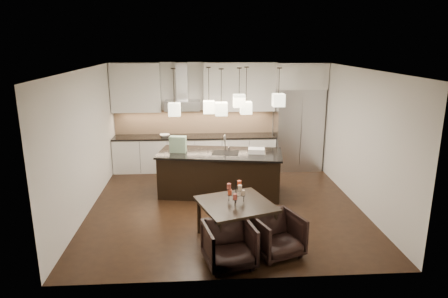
{
  "coord_description": "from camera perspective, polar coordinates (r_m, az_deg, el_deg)",
  "views": [
    {
      "loc": [
        -0.52,
        -7.79,
        3.31
      ],
      "look_at": [
        0.0,
        0.2,
        1.15
      ],
      "focal_mm": 32.0,
      "sensor_mm": 36.0,
      "label": 1
    }
  ],
  "objects": [
    {
      "name": "island_body",
      "position": [
        8.89,
        -0.57,
        -3.6
      ],
      "size": [
        2.74,
        1.45,
        0.92
      ],
      "primitive_type": "cube",
      "rotation": [
        0.0,
        0.0,
        -0.16
      ],
      "color": "black",
      "rests_on": "floor"
    },
    {
      "name": "hood_chimney",
      "position": [
        10.43,
        -6.02,
        9.57
      ],
      "size": [
        0.3,
        0.28,
        0.96
      ],
      "primitive_type": "cube",
      "color": "#B7B7BA",
      "rests_on": "hood_canopy"
    },
    {
      "name": "wall_back",
      "position": [
        10.73,
        -0.9,
        4.84
      ],
      "size": [
        5.5,
        0.02,
        2.8
      ],
      "primitive_type": "cube",
      "color": "silver",
      "rests_on": "ground"
    },
    {
      "name": "candelabra",
      "position": [
        6.7,
        1.71,
        -6.11
      ],
      "size": [
        0.42,
        0.42,
        0.4
      ],
      "primitive_type": null,
      "rotation": [
        0.0,
        0.0,
        0.33
      ],
      "color": "black",
      "rests_on": "dining_table"
    },
    {
      "name": "food_container",
      "position": [
        8.71,
        4.65,
        -0.25
      ],
      "size": [
        0.39,
        0.3,
        0.1
      ],
      "primitive_type": "cube",
      "rotation": [
        0.0,
        0.0,
        -0.16
      ],
      "color": "silver",
      "rests_on": "island_top"
    },
    {
      "name": "pendant_d",
      "position": [
        8.66,
        3.16,
        5.9
      ],
      "size": [
        0.24,
        0.24,
        0.26
      ],
      "primitive_type": "cube",
      "color": "beige",
      "rests_on": "ceiling"
    },
    {
      "name": "wall_right",
      "position": [
        8.66,
        18.64,
        1.56
      ],
      "size": [
        0.02,
        5.5,
        2.8
      ],
      "primitive_type": "cube",
      "color": "silver",
      "rests_on": "ground"
    },
    {
      "name": "armchair_right",
      "position": [
        6.54,
        7.57,
        -12.07
      ],
      "size": [
        0.93,
        0.94,
        0.67
      ],
      "primitive_type": "imported",
      "rotation": [
        0.0,
        0.0,
        0.36
      ],
      "color": "black",
      "rests_on": "floor"
    },
    {
      "name": "fridge_panel",
      "position": [
        10.53,
        10.86,
        10.29
      ],
      "size": [
        1.26,
        0.72,
        0.65
      ],
      "primitive_type": "cube",
      "color": "silver",
      "rests_on": "refrigerator"
    },
    {
      "name": "wall_front",
      "position": [
        5.4,
        2.06,
        -5.6
      ],
      "size": [
        5.5,
        0.02,
        2.8
      ],
      "primitive_type": "cube",
      "color": "silver",
      "rests_on": "ground"
    },
    {
      "name": "faucet",
      "position": [
        8.78,
        0.17,
        0.92
      ],
      "size": [
        0.14,
        0.26,
        0.4
      ],
      "primitive_type": null,
      "rotation": [
        0.0,
        0.0,
        -0.16
      ],
      "color": "silver",
      "rests_on": "island_top"
    },
    {
      "name": "backsplash",
      "position": [
        10.72,
        -4.23,
        3.9
      ],
      "size": [
        4.21,
        0.02,
        0.63
      ],
      "primitive_type": "cube",
      "color": "#D6AB82",
      "rests_on": "countertop"
    },
    {
      "name": "pendant_b",
      "position": [
        8.56,
        -2.17,
        6.0
      ],
      "size": [
        0.24,
        0.24,
        0.26
      ],
      "primitive_type": "cube",
      "color": "beige",
      "rests_on": "ceiling"
    },
    {
      "name": "candle_f",
      "position": [
        6.57,
        2.29,
        -5.56
      ],
      "size": [
        0.09,
        0.09,
        0.09
      ],
      "primitive_type": "cylinder",
      "rotation": [
        0.0,
        0.0,
        0.33
      ],
      "color": "beige",
      "rests_on": "candelabra"
    },
    {
      "name": "pendant_f",
      "position": [
        8.09,
        -0.39,
        5.75
      ],
      "size": [
        0.24,
        0.24,
        0.26
      ],
      "primitive_type": "cube",
      "color": "beige",
      "rests_on": "ceiling"
    },
    {
      "name": "countertop",
      "position": [
        10.5,
        -4.21,
        1.78
      ],
      "size": [
        4.21,
        0.66,
        0.04
      ],
      "primitive_type": "cube",
      "color": "black",
      "rests_on": "lower_cabinets"
    },
    {
      "name": "candle_a",
      "position": [
        6.76,
        2.7,
        -6.26
      ],
      "size": [
        0.09,
        0.09,
        0.09
      ],
      "primitive_type": "cylinder",
      "rotation": [
        0.0,
        0.0,
        0.33
      ],
      "color": "beige",
      "rests_on": "candelabra"
    },
    {
      "name": "refrigerator",
      "position": [
        10.73,
        10.5,
        2.83
      ],
      "size": [
        1.2,
        0.72,
        2.15
      ],
      "primitive_type": "cube",
      "color": "#B7B7BA",
      "rests_on": "floor"
    },
    {
      "name": "wall_left",
      "position": [
        8.32,
        -19.23,
        0.98
      ],
      "size": [
        0.02,
        5.5,
        2.8
      ],
      "primitive_type": "cube",
      "color": "silver",
      "rests_on": "ground"
    },
    {
      "name": "armchair_left",
      "position": [
        6.21,
        0.75,
        -13.49
      ],
      "size": [
        0.87,
        0.88,
        0.67
      ],
      "primitive_type": "imported",
      "rotation": [
        0.0,
        0.0,
        0.22
      ],
      "color": "black",
      "rests_on": "floor"
    },
    {
      "name": "floor",
      "position": [
        8.48,
        0.09,
        -7.95
      ],
      "size": [
        5.5,
        5.5,
        0.02
      ],
      "primitive_type": "cube",
      "color": "black",
      "rests_on": "ground"
    },
    {
      "name": "dining_table",
      "position": [
        6.91,
        1.68,
        -10.31
      ],
      "size": [
        1.45,
        1.45,
        0.68
      ],
      "primitive_type": null,
      "rotation": [
        0.0,
        0.0,
        0.33
      ],
      "color": "black",
      "rests_on": "floor"
    },
    {
      "name": "lower_cabinets",
      "position": [
        10.61,
        -4.16,
        -0.63
      ],
      "size": [
        4.21,
        0.62,
        0.88
      ],
      "primitive_type": "cube",
      "color": "silver",
      "rests_on": "floor"
    },
    {
      "name": "island_top",
      "position": [
        8.75,
        -0.58,
        -0.62
      ],
      "size": [
        2.84,
        1.55,
        0.04
      ],
      "primitive_type": "cube",
      "rotation": [
        0.0,
        0.0,
        -0.16
      ],
      "color": "black",
      "rests_on": "island_body"
    },
    {
      "name": "candle_e",
      "position": [
        6.63,
        0.72,
        -5.33
      ],
      "size": [
        0.09,
        0.09,
        0.09
      ],
      "primitive_type": "cylinder",
      "rotation": [
        0.0,
        0.0,
        0.33
      ],
      "color": "#993D33",
      "rests_on": "candelabra"
    },
    {
      "name": "pendant_e",
      "position": [
        8.42,
        7.79,
        6.94
      ],
      "size": [
        0.24,
        0.24,
        0.26
      ],
      "primitive_type": "cube",
      "color": "beige",
      "rests_on": "ceiling"
    },
    {
      "name": "hood_canopy",
      "position": [
        10.39,
        -5.95,
        6.22
      ],
      "size": [
        0.9,
        0.52,
        0.24
      ],
      "primitive_type": "cube",
      "color": "#B7B7BA",
      "rests_on": "wall_back"
    },
    {
      "name": "ceiling",
      "position": [
        7.82,
        0.1,
        11.44
      ],
      "size": [
        5.5,
        5.5,
        0.02
      ],
      "primitive_type": "cube",
      "color": "white",
      "rests_on": "wall_back"
    },
    {
      "name": "upper_cab_left",
      "position": [
        10.54,
        -12.49,
        8.56
      ],
      "size": [
        1.25,
        0.35,
        1.25
      ],
      "primitive_type": "cube",
      "color": "silver",
      "rests_on": "wall_back"
    },
    {
      "name": "pendant_c",
      "position": [
        8.34,
        2.17,
        6.9
      ],
      "size": [
        0.24,
        0.24,
        0.26
      ],
      "primitive_type": "cube",
      "color": "beige",
      "rests_on": "ceiling"
    },
    {
      "name": "candle_c",
      "position": [
        6.6,
        1.59,
        -6.82
      ],
      "size": [
        0.09,
        0.09,
        0.09
      ],
      "primitive_type": "cylinder",
      "rotation": [
        0.0,
        0.0,
        0.33
      ],
      "color": "#993D33",
      "rests_on": "candelabra"
    },
    {
      "name": "candle_d",
      "position": [
        6.77,
        2.21,
        -4.91
      ],
      "size": [
        0.09,
        0.09,
        0.09
      ],
      "primitive_type": "cylinder",
      "rotation": [
        0.0,
        0.0,
        0.33
      ],
      "color": "#E2512C",
      "rests_on": "candelabra"
    },
    {
      "name": "candle_b",
      "position": [
        6.78,
        0.83,
        -6.18
      ],
      "size": [
        0.09,
        0.09,
        0.09
      ],
      "primitive_type": "cylinder",
      "rotation": [
        0.0,
        0.0,
        0.33
      ],
      "color": "#E2512C",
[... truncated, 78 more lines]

